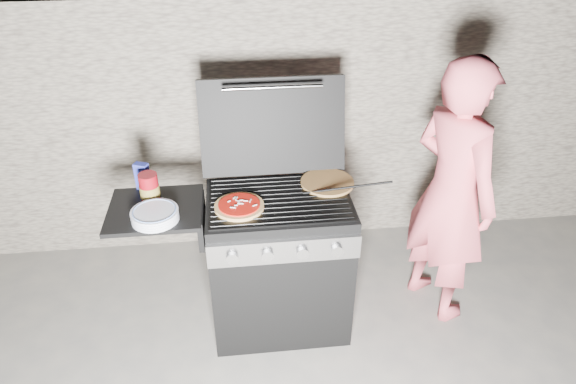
{
  "coord_description": "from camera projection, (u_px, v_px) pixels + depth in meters",
  "views": [
    {
      "loc": [
        -0.22,
        -2.36,
        2.44
      ],
      "look_at": [
        0.05,
        0.0,
        0.95
      ],
      "focal_mm": 32.0,
      "sensor_mm": 36.0,
      "label": 1
    }
  ],
  "objects": [
    {
      "name": "ground",
      "position": [
        280.0,
        317.0,
        3.3
      ],
      "size": [
        50.0,
        50.0,
        0.0
      ],
      "primitive_type": "plane",
      "color": "#595654"
    },
    {
      "name": "stone_wall",
      "position": [
        265.0,
        122.0,
        3.7
      ],
      "size": [
        8.0,
        0.35,
        1.8
      ],
      "primitive_type": "cube",
      "color": "gray",
      "rests_on": "ground"
    },
    {
      "name": "gas_grill",
      "position": [
        238.0,
        266.0,
        3.03
      ],
      "size": [
        1.34,
        0.79,
        0.91
      ],
      "primitive_type": null,
      "color": "black",
      "rests_on": "ground"
    },
    {
      "name": "pizza_topped",
      "position": [
        239.0,
        206.0,
        2.73
      ],
      "size": [
        0.34,
        0.34,
        0.03
      ],
      "primitive_type": null,
      "rotation": [
        0.0,
        0.0,
        0.33
      ],
      "color": "#AA7C52",
      "rests_on": "gas_grill"
    },
    {
      "name": "pizza_plain",
      "position": [
        327.0,
        182.0,
        2.95
      ],
      "size": [
        0.34,
        0.34,
        0.02
      ],
      "primitive_type": "cylinder",
      "rotation": [
        0.0,
        0.0,
        0.13
      ],
      "color": "#B48945",
      "rests_on": "gas_grill"
    },
    {
      "name": "sauce_jar",
      "position": [
        149.0,
        187.0,
        2.78
      ],
      "size": [
        0.13,
        0.13,
        0.16
      ],
      "primitive_type": "cylinder",
      "rotation": [
        0.0,
        0.0,
        -0.34
      ],
      "color": "maroon",
      "rests_on": "gas_grill"
    },
    {
      "name": "blue_carton",
      "position": [
        143.0,
        176.0,
        2.87
      ],
      "size": [
        0.09,
        0.07,
        0.16
      ],
      "primitive_type": "cube",
      "rotation": [
        0.0,
        0.0,
        -0.39
      ],
      "color": "#262F9A",
      "rests_on": "gas_grill"
    },
    {
      "name": "plate_stack",
      "position": [
        155.0,
        215.0,
        2.64
      ],
      "size": [
        0.26,
        0.26,
        0.06
      ],
      "primitive_type": "cylinder",
      "rotation": [
        0.0,
        0.0,
        -0.08
      ],
      "color": "silver",
      "rests_on": "gas_grill"
    },
    {
      "name": "person",
      "position": [
        451.0,
        194.0,
        3.0
      ],
      "size": [
        0.61,
        0.72,
        1.66
      ],
      "primitive_type": "imported",
      "rotation": [
        0.0,
        0.0,
        1.98
      ],
      "color": "#DF5763",
      "rests_on": "ground"
    },
    {
      "name": "tongs",
      "position": [
        347.0,
        187.0,
        2.82
      ],
      "size": [
        0.49,
        0.09,
        0.1
      ],
      "primitive_type": "cylinder",
      "rotation": [
        0.0,
        1.4,
        -0.15
      ],
      "color": "black",
      "rests_on": "gas_grill"
    }
  ]
}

